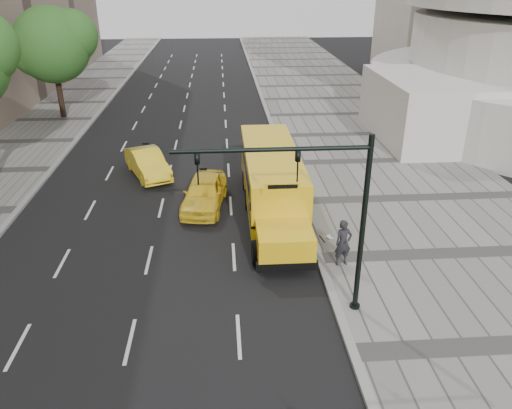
{
  "coord_description": "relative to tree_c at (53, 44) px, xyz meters",
  "views": [
    {
      "loc": [
        2.14,
        -22.9,
        10.78
      ],
      "look_at": [
        3.5,
        -4.0,
        1.9
      ],
      "focal_mm": 35.0,
      "sensor_mm": 36.0,
      "label": 1
    }
  ],
  "objects": [
    {
      "name": "tree_c",
      "position": [
        0.0,
        0.0,
        0.0
      ],
      "size": [
        6.43,
        5.72,
        8.58
      ],
      "color": "black",
      "rests_on": "ground"
    },
    {
      "name": "taxi_far",
      "position": [
        8.24,
        -13.04,
        -5.01
      ],
      "size": [
        3.29,
        4.87,
        1.52
      ],
      "primitive_type": "imported",
      "rotation": [
        0.0,
        0.0,
        0.4
      ],
      "color": "yellow",
      "rests_on": "ground"
    },
    {
      "name": "traffic_signal",
      "position": [
        15.58,
        -26.43,
        -1.67
      ],
      "size": [
        6.18,
        0.36,
        6.4
      ],
      "color": "black",
      "rests_on": "ground"
    },
    {
      "name": "curb_museum",
      "position": [
        16.39,
        -17.5,
        -5.69
      ],
      "size": [
        0.3,
        140.0,
        0.15
      ],
      "primitive_type": "cube",
      "color": "gray",
      "rests_on": "ground"
    },
    {
      "name": "taxi_near",
      "position": [
        11.6,
        -17.54,
        -4.97
      ],
      "size": [
        2.54,
        4.9,
        1.59
      ],
      "primitive_type": "imported",
      "rotation": [
        0.0,
        0.0,
        -0.14
      ],
      "color": "yellow",
      "rests_on": "ground"
    },
    {
      "name": "curb_far",
      "position": [
        2.39,
        -17.5,
        -5.69
      ],
      "size": [
        0.3,
        140.0,
        0.15
      ],
      "primitive_type": "cube",
      "color": "gray",
      "rests_on": "ground"
    },
    {
      "name": "ground",
      "position": [
        10.39,
        -17.5,
        -5.76
      ],
      "size": [
        140.0,
        140.0,
        0.0
      ],
      "primitive_type": "plane",
      "color": "black",
      "rests_on": "ground"
    },
    {
      "name": "pedestrian",
      "position": [
        17.18,
        -23.61,
        -4.66
      ],
      "size": [
        0.78,
        0.6,
        1.91
      ],
      "primitive_type": "imported",
      "rotation": [
        0.0,
        0.0,
        0.22
      ],
      "color": "black",
      "rests_on": "sidewalk_museum"
    },
    {
      "name": "sidewalk_museum",
      "position": [
        22.39,
        -17.5,
        -5.69
      ],
      "size": [
        12.0,
        140.0,
        0.15
      ],
      "primitive_type": "cube",
      "color": "gray",
      "rests_on": "ground"
    },
    {
      "name": "school_bus",
      "position": [
        14.89,
        -18.17,
        -4.0
      ],
      "size": [
        2.96,
        11.56,
        3.19
      ],
      "color": "yellow",
      "rests_on": "ground"
    }
  ]
}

